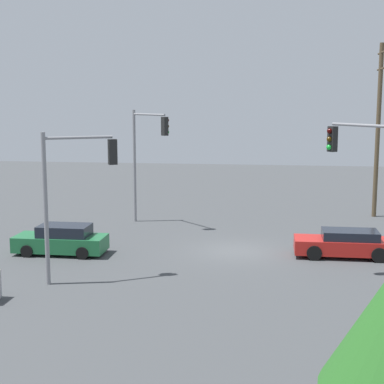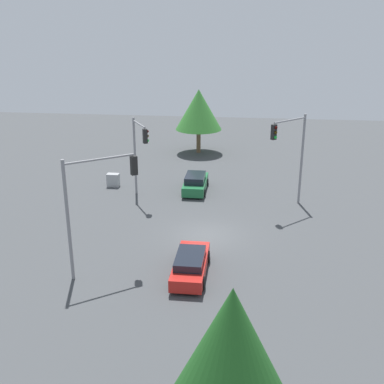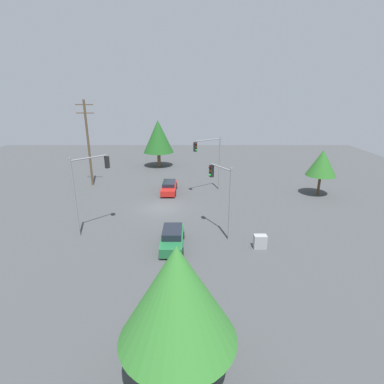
{
  "view_description": "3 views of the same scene",
  "coord_description": "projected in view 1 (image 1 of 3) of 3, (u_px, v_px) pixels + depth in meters",
  "views": [
    {
      "loc": [
        28.53,
        1.64,
        7.43
      ],
      "look_at": [
        2.37,
        -1.9,
        3.31
      ],
      "focal_mm": 55.0,
      "sensor_mm": 36.0,
      "label": 1
    },
    {
      "loc": [
        -2.43,
        28.52,
        13.34
      ],
      "look_at": [
        1.07,
        -0.94,
        2.61
      ],
      "focal_mm": 45.0,
      "sensor_mm": 36.0,
      "label": 2
    },
    {
      "loc": [
        3.26,
        -30.0,
        11.83
      ],
      "look_at": [
        3.21,
        -1.84,
        2.39
      ],
      "focal_mm": 28.0,
      "sensor_mm": 36.0,
      "label": 3
    }
  ],
  "objects": [
    {
      "name": "sedan_red",
      "position": [
        346.0,
        244.0,
        28.09
      ],
      "size": [
        1.84,
        4.75,
        1.31
      ],
      "rotation": [
        0.0,
        0.0,
        3.14
      ],
      "color": "red",
      "rests_on": "ground_plane"
    },
    {
      "name": "ground_plane",
      "position": [
        236.0,
        251.0,
        29.3
      ],
      "size": [
        80.0,
        80.0,
        0.0
      ],
      "primitive_type": "plane",
      "color": "#424447"
    },
    {
      "name": "utility_pole_tall",
      "position": [
        378.0,
        127.0,
        37.13
      ],
      "size": [
        2.2,
        0.28,
        10.96
      ],
      "color": "brown",
      "rests_on": "ground_plane"
    },
    {
      "name": "traffic_signal_cross",
      "position": [
        373.0,
        175.0,
        22.47
      ],
      "size": [
        3.38,
        2.62,
        6.73
      ],
      "rotation": [
        0.0,
        0.0,
        3.78
      ],
      "color": "gray",
      "rests_on": "ground_plane"
    },
    {
      "name": "sedan_green",
      "position": [
        62.0,
        240.0,
        28.66
      ],
      "size": [
        1.86,
        4.43,
        1.44
      ],
      "rotation": [
        0.0,
        0.0,
        3.14
      ],
      "color": "#1E6638",
      "rests_on": "ground_plane"
    },
    {
      "name": "traffic_signal_main",
      "position": [
        146.0,
        148.0,
        34.82
      ],
      "size": [
        2.6,
        2.63,
        6.87
      ],
      "rotation": [
        0.0,
        0.0,
        0.79
      ],
      "color": "gray",
      "rests_on": "ground_plane"
    },
    {
      "name": "traffic_signal_aux",
      "position": [
        73.0,
        181.0,
        23.83
      ],
      "size": [
        1.75,
        2.73,
        6.2
      ],
      "rotation": [
        0.0,
        0.0,
        2.1
      ],
      "color": "gray",
      "rests_on": "ground_plane"
    }
  ]
}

